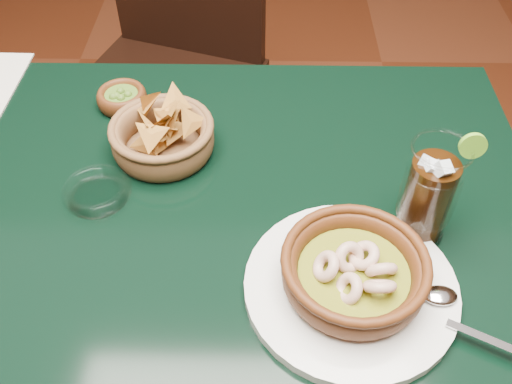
{
  "coord_description": "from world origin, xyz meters",
  "views": [
    {
      "loc": [
        0.15,
        -0.6,
        1.42
      ],
      "look_at": [
        0.14,
        -0.02,
        0.81
      ],
      "focal_mm": 40.0,
      "sensor_mm": 36.0,
      "label": 1
    }
  ],
  "objects_px": {
    "dining_table": "(174,247)",
    "chip_basket": "(163,137)",
    "dining_chair": "(171,63)",
    "cola_drink": "(429,194)",
    "shrimp_plate": "(353,276)"
  },
  "relations": [
    {
      "from": "dining_table",
      "to": "chip_basket",
      "type": "height_order",
      "value": "chip_basket"
    },
    {
      "from": "dining_chair",
      "to": "cola_drink",
      "type": "relative_size",
      "value": 5.14
    },
    {
      "from": "shrimp_plate",
      "to": "chip_basket",
      "type": "bearing_deg",
      "value": 136.11
    },
    {
      "from": "dining_chair",
      "to": "cola_drink",
      "type": "distance_m",
      "value": 0.94
    },
    {
      "from": "chip_basket",
      "to": "cola_drink",
      "type": "height_order",
      "value": "cola_drink"
    },
    {
      "from": "dining_chair",
      "to": "dining_table",
      "type": "bearing_deg",
      "value": -81.82
    },
    {
      "from": "dining_chair",
      "to": "chip_basket",
      "type": "relative_size",
      "value": 4.73
    },
    {
      "from": "dining_table",
      "to": "cola_drink",
      "type": "xyz_separation_m",
      "value": [
        0.38,
        -0.04,
        0.18
      ]
    },
    {
      "from": "shrimp_plate",
      "to": "dining_table",
      "type": "bearing_deg",
      "value": 151.22
    },
    {
      "from": "dining_chair",
      "to": "cola_drink",
      "type": "xyz_separation_m",
      "value": [
        0.49,
        -0.75,
        0.29
      ]
    },
    {
      "from": "shrimp_plate",
      "to": "cola_drink",
      "type": "height_order",
      "value": "cola_drink"
    },
    {
      "from": "dining_chair",
      "to": "chip_basket",
      "type": "xyz_separation_m",
      "value": [
        0.08,
        -0.58,
        0.24
      ]
    },
    {
      "from": "chip_basket",
      "to": "cola_drink",
      "type": "bearing_deg",
      "value": -23.31
    },
    {
      "from": "dining_chair",
      "to": "chip_basket",
      "type": "height_order",
      "value": "dining_chair"
    },
    {
      "from": "dining_chair",
      "to": "shrimp_plate",
      "type": "bearing_deg",
      "value": -66.41
    }
  ]
}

